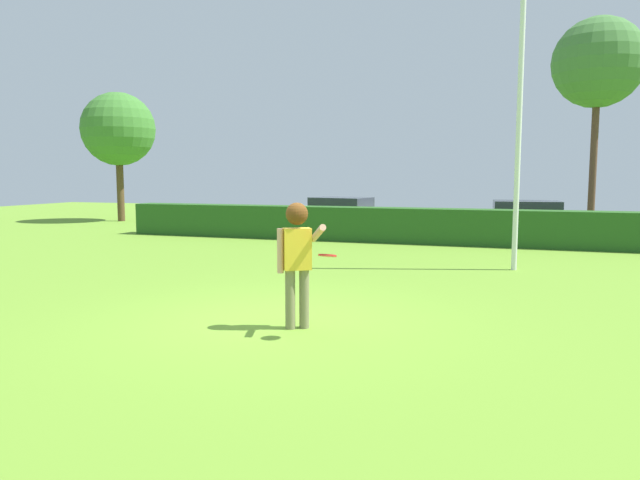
% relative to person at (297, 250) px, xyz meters
% --- Properties ---
extents(ground_plane, '(60.00, 60.00, 0.00)m').
position_rel_person_xyz_m(ground_plane, '(-0.44, 0.29, -1.11)').
color(ground_plane, olive).
extents(person, '(0.79, 0.59, 1.78)m').
position_rel_person_xyz_m(person, '(0.00, 0.00, 0.00)').
color(person, '#797651').
rests_on(person, ground).
extents(frisbee, '(0.24, 0.24, 0.07)m').
position_rel_person_xyz_m(frisbee, '(0.56, -0.37, 0.00)').
color(frisbee, red).
extents(lamppost, '(0.24, 0.24, 7.15)m').
position_rel_person_xyz_m(lamppost, '(2.83, 6.41, 2.79)').
color(lamppost, silver).
rests_on(lamppost, ground).
extents(hedge_row, '(19.68, 0.90, 1.10)m').
position_rel_person_xyz_m(hedge_row, '(-0.44, 11.00, -0.56)').
color(hedge_row, '#25541C').
rests_on(hedge_row, ground).
extents(parked_car_silver, '(4.45, 2.49, 1.25)m').
position_rel_person_xyz_m(parked_car_silver, '(-3.87, 15.08, -0.42)').
color(parked_car_silver, '#B7B7BC').
rests_on(parked_car_silver, ground).
extents(parked_car_black, '(4.33, 2.10, 1.25)m').
position_rel_person_xyz_m(parked_car_black, '(3.12, 14.21, -0.42)').
color(parked_car_black, black).
rests_on(parked_car_black, ground).
extents(maple_tree, '(3.33, 3.33, 5.89)m').
position_rel_person_xyz_m(maple_tree, '(-14.68, 15.54, 3.09)').
color(maple_tree, '#523922').
rests_on(maple_tree, ground).
extents(oak_tree, '(3.24, 3.24, 7.81)m').
position_rel_person_xyz_m(oak_tree, '(5.40, 16.46, 5.04)').
color(oak_tree, brown).
rests_on(oak_tree, ground).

